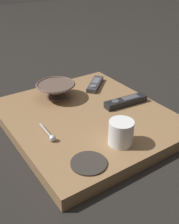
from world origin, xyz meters
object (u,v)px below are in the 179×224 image
coffee_mug (121,133)px  tv_remote_near (95,84)px  teaspoon (51,136)px  tv_remote_far (126,101)px  cereal_bowl (56,90)px  drink_coaster (89,163)px

coffee_mug → tv_remote_near: 0.45m
teaspoon → tv_remote_far: (-0.05, 0.36, 0.00)m
cereal_bowl → tv_remote_far: 0.30m
teaspoon → tv_remote_far: tv_remote_far is taller
cereal_bowl → drink_coaster: 0.45m
tv_remote_far → coffee_mug: bearing=-44.2°
teaspoon → drink_coaster: size_ratio=1.04×
tv_remote_near → drink_coaster: bearing=-37.0°
coffee_mug → tv_remote_far: size_ratio=0.44×
coffee_mug → drink_coaster: (0.03, -0.14, -0.04)m
tv_remote_near → teaspoon: bearing=-54.2°
cereal_bowl → tv_remote_near: bearing=90.8°
teaspoon → drink_coaster: 0.18m
cereal_bowl → coffee_mug: bearing=2.9°
coffee_mug → teaspoon: 0.23m
cereal_bowl → coffee_mug: size_ratio=2.03×
cereal_bowl → tv_remote_far: bearing=44.4°
tv_remote_near → tv_remote_far: size_ratio=0.80×
cereal_bowl → teaspoon: cereal_bowl is taller
drink_coaster → tv_remote_near: bearing=143.0°
coffee_mug → drink_coaster: coffee_mug is taller
coffee_mug → teaspoon: coffee_mug is taller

